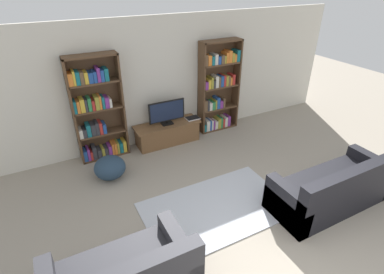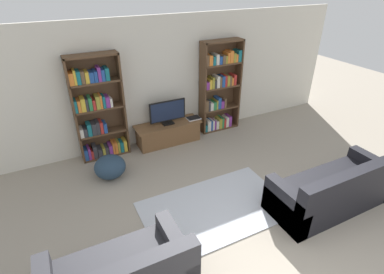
# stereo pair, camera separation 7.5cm
# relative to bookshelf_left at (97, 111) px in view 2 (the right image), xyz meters

# --- Properties ---
(wall_back) EXTENTS (8.80, 0.06, 2.60)m
(wall_back) POSITION_rel_bookshelf_left_xyz_m (1.38, 0.18, 0.33)
(wall_back) COLOR silver
(wall_back) RESTS_ON ground_plane
(bookshelf_left) EXTENTS (0.94, 0.30, 2.06)m
(bookshelf_left) POSITION_rel_bookshelf_left_xyz_m (0.00, 0.00, 0.00)
(bookshelf_left) COLOR #513823
(bookshelf_left) RESTS_ON ground_plane
(bookshelf_right) EXTENTS (0.94, 0.30, 2.06)m
(bookshelf_right) POSITION_rel_bookshelf_left_xyz_m (2.69, -0.00, 0.02)
(bookshelf_right) COLOR #513823
(bookshelf_right) RESTS_ON ground_plane
(tv_stand) EXTENTS (1.42, 0.48, 0.46)m
(tv_stand) POSITION_rel_bookshelf_left_xyz_m (1.38, -0.12, -0.74)
(tv_stand) COLOR brown
(tv_stand) RESTS_ON ground_plane
(television) EXTENTS (0.79, 0.16, 0.52)m
(television) POSITION_rel_bookshelf_left_xyz_m (1.38, -0.14, -0.24)
(television) COLOR black
(television) RESTS_ON tv_stand
(laptop) EXTENTS (0.29, 0.22, 0.03)m
(laptop) POSITION_rel_bookshelf_left_xyz_m (1.97, -0.16, -0.50)
(laptop) COLOR silver
(laptop) RESTS_ON tv_stand
(area_rug) EXTENTS (2.28, 1.40, 0.02)m
(area_rug) POSITION_rel_bookshelf_left_xyz_m (1.23, -2.42, -0.97)
(area_rug) COLOR #B2B7C1
(area_rug) RESTS_ON ground_plane
(couch_right_sofa) EXTENTS (2.01, 0.82, 0.86)m
(couch_right_sofa) POSITION_rel_bookshelf_left_xyz_m (2.90, -3.16, -0.67)
(couch_right_sofa) COLOR black
(couch_right_sofa) RESTS_ON ground_plane
(beanbag_ottoman) EXTENTS (0.56, 0.56, 0.41)m
(beanbag_ottoman) POSITION_rel_bookshelf_left_xyz_m (-0.05, -0.81, -0.77)
(beanbag_ottoman) COLOR #23384C
(beanbag_ottoman) RESTS_ON ground_plane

